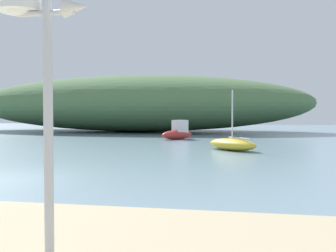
{
  "coord_description": "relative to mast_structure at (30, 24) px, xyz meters",
  "views": [
    {
      "loc": [
        7.05,
        -10.87,
        2.05
      ],
      "look_at": [
        4.11,
        4.77,
        1.52
      ],
      "focal_mm": 41.94,
      "sensor_mm": 36.0,
      "label": 1
    }
  ],
  "objects": [
    {
      "name": "ground_plane",
      "position": [
        -4.42,
        6.31,
        -3.16
      ],
      "size": [
        120.0,
        120.0,
        0.0
      ],
      "primitive_type": "plane",
      "color": "#7A99A8"
    },
    {
      "name": "sailboat_outer_mooring",
      "position": [
        2.13,
        17.18,
        -2.83
      ],
      "size": [
        3.29,
        3.33,
        3.31
      ],
      "color": "gold",
      "rests_on": "ground"
    },
    {
      "name": "mast_structure",
      "position": [
        0.0,
        0.0,
        0.0
      ],
      "size": [
        1.18,
        0.54,
        3.57
      ],
      "color": "silver",
      "rests_on": "beach_sand"
    },
    {
      "name": "motorboat_far_left",
      "position": [
        -2.25,
        25.63,
        -2.62
      ],
      "size": [
        2.66,
        3.04,
        1.5
      ],
      "color": "#B72D28",
      "rests_on": "ground"
    },
    {
      "name": "distant_hill",
      "position": [
        -9.08,
        38.04,
        -0.06
      ],
      "size": [
        38.69,
        15.08,
        6.2
      ],
      "primitive_type": "ellipsoid",
      "color": "#517547",
      "rests_on": "ground"
    }
  ]
}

